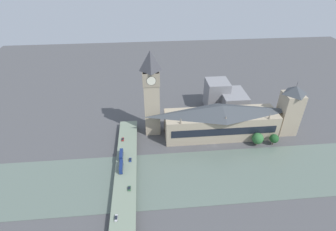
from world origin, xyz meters
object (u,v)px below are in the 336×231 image
object	(u,v)px
victoria_tower	(290,110)
double_decker_bus_lead	(121,167)
road_bridge	(126,177)
car_northbound_lead	(130,160)
car_northbound_tail	(116,218)
double_decker_bus_mid	(121,155)
clock_tower	(151,91)
car_southbound_lead	(129,188)
car_northbound_mid	(123,139)
parliament_hall	(221,121)

from	to	relation	value
victoria_tower	double_decker_bus_lead	world-z (taller)	victoria_tower
road_bridge	double_decker_bus_lead	distance (m)	8.46
car_northbound_lead	car_northbound_tail	bearing A→B (deg)	172.15
double_decker_bus_mid	car_northbound_tail	distance (m)	55.57
clock_tower	car_northbound_lead	bearing A→B (deg)	156.48
car_northbound_lead	car_southbound_lead	bearing A→B (deg)	-179.75
double_decker_bus_mid	car_northbound_mid	distance (m)	22.28
road_bridge	car_northbound_lead	world-z (taller)	car_northbound_lead
victoria_tower	road_bridge	size ratio (longest dim) A/B	0.36
double_decker_bus_mid	car_northbound_mid	bearing A→B (deg)	0.32
car_southbound_lead	car_northbound_tail	bearing A→B (deg)	162.43
victoria_tower	car_northbound_mid	distance (m)	149.43
car_northbound_mid	car_southbound_lead	world-z (taller)	car_southbound_lead
parliament_hall	car_northbound_lead	distance (m)	86.61
clock_tower	car_northbound_lead	xyz separation A→B (m)	(-44.61, 19.42, -35.33)
car_northbound_lead	car_northbound_mid	xyz separation A→B (m)	(26.33, 7.13, 0.00)
double_decker_bus_mid	double_decker_bus_lead	bearing A→B (deg)	-177.12
victoria_tower	car_northbound_mid	size ratio (longest dim) A/B	11.30
clock_tower	car_northbound_tail	world-z (taller)	clock_tower
clock_tower	car_northbound_lead	world-z (taller)	clock_tower
double_decker_bus_mid	car_southbound_lead	xyz separation A→B (m)	(-32.75, -7.14, -1.98)
parliament_hall	car_northbound_mid	distance (m)	87.39
clock_tower	car_northbound_mid	bearing A→B (deg)	124.53
clock_tower	car_southbound_lead	world-z (taller)	clock_tower
car_northbound_lead	car_northbound_tail	world-z (taller)	car_northbound_tail
car_southbound_lead	clock_tower	bearing A→B (deg)	-14.76
clock_tower	car_northbound_lead	distance (m)	60.12
road_bridge	double_decker_bus_mid	bearing A→B (deg)	10.97
victoria_tower	car_southbound_lead	size ratio (longest dim) A/B	11.94
clock_tower	car_northbound_tail	size ratio (longest dim) A/B	16.24
double_decker_bus_lead	car_northbound_mid	world-z (taller)	double_decker_bus_lead
double_decker_bus_lead	clock_tower	bearing A→B (deg)	-25.62
double_decker_bus_mid	victoria_tower	bearing A→B (deg)	-78.92
double_decker_bus_mid	car_southbound_lead	size ratio (longest dim) A/B	2.58
car_northbound_lead	road_bridge	bearing A→B (deg)	168.98
victoria_tower	road_bridge	bearing A→B (deg)	108.80
parliament_hall	double_decker_bus_mid	size ratio (longest dim) A/B	9.03
double_decker_bus_lead	car_northbound_lead	bearing A→B (deg)	-34.82
car_northbound_mid	car_southbound_lead	distance (m)	55.42
victoria_tower	car_northbound_lead	distance (m)	146.00
victoria_tower	double_decker_bus_lead	bearing A→B (deg)	105.99
parliament_hall	double_decker_bus_lead	size ratio (longest dim) A/B	8.80
double_decker_bus_lead	car_southbound_lead	distance (m)	20.64
road_bridge	car_southbound_lead	bearing A→B (deg)	-165.64
car_northbound_lead	car_northbound_mid	size ratio (longest dim) A/B	0.93
road_bridge	car_northbound_mid	distance (m)	42.53
car_northbound_tail	parliament_hall	bearing A→B (deg)	-45.71
parliament_hall	double_decker_bus_lead	world-z (taller)	parliament_hall
road_bridge	car_southbound_lead	size ratio (longest dim) A/B	33.26
double_decker_bus_lead	car_northbound_lead	xyz separation A→B (m)	(9.12, -6.34, -2.04)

